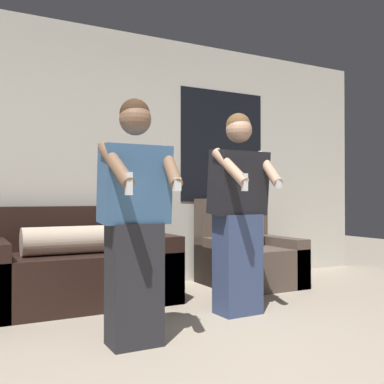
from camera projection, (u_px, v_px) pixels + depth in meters
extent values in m
plane|color=tan|center=(293.00, 378.00, 2.34)|extent=(14.00, 14.00, 0.00)
cube|color=beige|center=(122.00, 159.00, 4.75)|extent=(6.43, 0.06, 2.70)
cube|color=black|center=(222.00, 146.00, 5.29)|extent=(1.10, 0.01, 1.30)
cube|color=black|center=(76.00, 278.00, 3.97)|extent=(1.71, 0.92, 0.46)
cube|color=black|center=(67.00, 227.00, 4.28)|extent=(1.71, 0.22, 0.40)
cube|color=black|center=(150.00, 265.00, 4.30)|extent=(0.28, 0.92, 0.60)
cylinder|color=#CCB299|center=(79.00, 240.00, 3.87)|extent=(0.94, 0.24, 0.24)
cube|color=brown|center=(250.00, 266.00, 4.81)|extent=(0.87, 0.92, 0.41)
cube|color=brown|center=(232.00, 221.00, 5.14)|extent=(0.87, 0.20, 0.52)
cube|color=brown|center=(222.00, 264.00, 4.65)|extent=(0.18, 0.92, 0.51)
cube|color=brown|center=(276.00, 259.00, 4.98)|extent=(0.18, 0.92, 0.51)
cube|color=beige|center=(246.00, 229.00, 4.88)|extent=(0.36, 0.14, 0.36)
cube|color=#28282D|center=(134.00, 284.00, 2.87)|extent=(0.33, 0.24, 0.78)
cube|color=#3D6693|center=(135.00, 184.00, 2.87)|extent=(0.43, 0.26, 0.51)
sphere|color=brown|center=(135.00, 119.00, 2.87)|extent=(0.21, 0.21, 0.21)
sphere|color=#3D2819|center=(135.00, 114.00, 2.88)|extent=(0.20, 0.20, 0.20)
cylinder|color=brown|center=(116.00, 164.00, 2.65)|extent=(0.14, 0.36, 0.30)
cube|color=white|center=(129.00, 184.00, 2.53)|extent=(0.04, 0.04, 0.13)
cylinder|color=brown|center=(170.00, 166.00, 2.82)|extent=(0.14, 0.36, 0.30)
cube|color=white|center=(177.00, 184.00, 2.67)|extent=(0.04, 0.04, 0.08)
cube|color=#384770|center=(238.00, 264.00, 3.65)|extent=(0.35, 0.25, 0.81)
cube|color=black|center=(238.00, 183.00, 3.64)|extent=(0.46, 0.28, 0.53)
sphere|color=tan|center=(239.00, 130.00, 3.64)|extent=(0.21, 0.21, 0.21)
sphere|color=brown|center=(238.00, 126.00, 3.65)|extent=(0.20, 0.20, 0.20)
cylinder|color=tan|center=(230.00, 167.00, 3.42)|extent=(0.16, 0.36, 0.31)
cube|color=white|center=(245.00, 182.00, 3.31)|extent=(0.04, 0.04, 0.13)
cylinder|color=tan|center=(268.00, 168.00, 3.61)|extent=(0.13, 0.36, 0.31)
cube|color=white|center=(278.00, 183.00, 3.46)|extent=(0.05, 0.04, 0.08)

